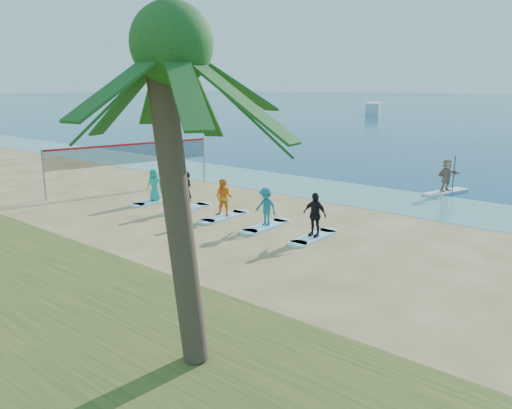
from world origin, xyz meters
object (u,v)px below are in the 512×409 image
Objects in this scene: paddleboard at (445,192)px; student_2 at (224,198)px; surfboard_1 at (188,209)px; surfboard_4 at (314,237)px; student_0 at (154,185)px; student_4 at (315,214)px; volleyball_net at (131,154)px; student_1 at (187,190)px; boat_offshore_a at (373,114)px; surfboard_0 at (155,201)px; paddleboarder at (447,175)px; surfboard_2 at (224,217)px; student_3 at (266,207)px; palm_tree at (172,48)px; surfboard_3 at (266,226)px.

student_2 is at bearing -100.13° from paddleboard.
surfboard_4 is at bearing 0.00° from surfboard_1.
student_0 is 0.94× the size of student_4.
student_1 is at bearing -12.36° from volleyball_net.
student_0 is at bearing -95.55° from boat_offshore_a.
paddleboarder is at bearing 47.43° from surfboard_0.
volleyball_net is 8.09m from student_2.
surfboard_0 is (25.75, -73.87, 0.04)m from boat_offshore_a.
paddleboard is 12.27m from surfboard_2.
surfboard_2 is (30.29, -73.87, 0.04)m from boat_offshore_a.
paddleboard is 1.36× the size of surfboard_1.
student_1 is 0.74× the size of surfboard_2.
surfboard_1 is 4.61m from student_3.
student_0 is (-10.06, -10.95, 0.80)m from paddleboard.
boat_offshore_a is 81.67m from surfboard_4.
student_0 is at bearing 179.44° from student_4.
volleyball_net is 5.40× the size of student_4.
surfboard_4 is (9.08, 0.00, -0.81)m from student_0.
student_1 is 6.81m from student_4.
palm_tree reaches higher than surfboard_4.
surfboard_0 is 1.38× the size of student_2.
surfboard_3 is 0.80m from student_3.
student_1 is 1.03× the size of student_2.
paddleboarder is 72.40m from boat_offshore_a.
student_0 is 0.70× the size of surfboard_4.
boat_offshore_a is at bearing 84.66° from student_0.
surfboard_1 is at bearing -12.36° from volleyball_net.
surfboard_1 is (-7.79, -10.95, -0.91)m from paddleboarder.
surfboard_3 is at bearing 179.44° from student_4.
surfboard_0 is 2.43m from student_1.
palm_tree is 12.38m from student_2.
boat_offshore_a is 4.06× the size of surfboard_2.
surfboard_2 is (4.54, 0.00, -0.81)m from student_0.
volleyball_net reaches higher than paddleboard.
paddleboard is 1.36× the size of surfboard_0.
volleyball_net reaches higher than student_3.
volleyball_net reaches higher than boat_offshore_a.
student_2 is at bearing 0.00° from surfboard_0.
paddleboarder is at bearing 54.57° from surfboard_1.
surfboard_4 is (34.83, -73.87, 0.04)m from boat_offshore_a.
surfboard_1 is 2.27m from surfboard_2.
student_1 is (28.02, -73.87, 0.91)m from boat_offshore_a.
surfboard_3 is 2.43m from student_4.
student_1 reaches higher than boat_offshore_a.
student_3 reaches higher than paddleboard.
volleyball_net reaches higher than surfboard_0.
boat_offshore_a is at bearing 113.69° from student_3.
boat_offshore_a is at bearing 114.31° from palm_tree.
boat_offshore_a is 5.45× the size of student_1.
palm_tree is 10.94m from surfboard_4.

